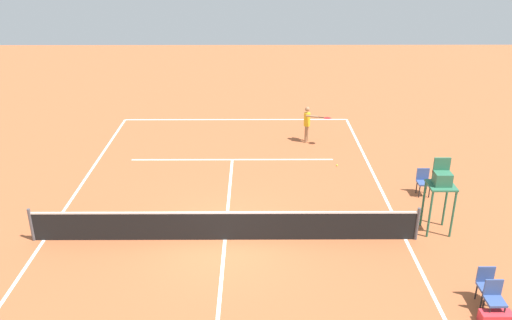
{
  "coord_description": "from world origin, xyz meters",
  "views": [
    {
      "loc": [
        -0.88,
        13.98,
        8.68
      ],
      "look_at": [
        -0.97,
        -4.27,
        0.8
      ],
      "focal_mm": 37.45,
      "sensor_mm": 36.0,
      "label": 1
    }
  ],
  "objects_px": {
    "tennis_ball": "(337,165)",
    "courtside_chair_mid": "(423,181)",
    "umpire_chair": "(441,184)",
    "equipment_bag": "(496,318)",
    "courtside_chair_far": "(494,297)",
    "courtside_chair_near": "(487,284)",
    "player_serving": "(308,121)"
  },
  "relations": [
    {
      "from": "tennis_ball",
      "to": "courtside_chair_near",
      "type": "height_order",
      "value": "courtside_chair_near"
    },
    {
      "from": "umpire_chair",
      "to": "courtside_chair_mid",
      "type": "relative_size",
      "value": 2.54
    },
    {
      "from": "tennis_ball",
      "to": "courtside_chair_near",
      "type": "relative_size",
      "value": 0.07
    },
    {
      "from": "tennis_ball",
      "to": "courtside_chair_far",
      "type": "relative_size",
      "value": 0.07
    },
    {
      "from": "tennis_ball",
      "to": "courtside_chair_far",
      "type": "bearing_deg",
      "value": 105.31
    },
    {
      "from": "courtside_chair_mid",
      "to": "courtside_chair_far",
      "type": "height_order",
      "value": "same"
    },
    {
      "from": "courtside_chair_near",
      "to": "courtside_chair_far",
      "type": "xyz_separation_m",
      "value": [
        0.03,
        0.54,
        0.0
      ]
    },
    {
      "from": "tennis_ball",
      "to": "courtside_chair_far",
      "type": "distance_m",
      "value": 9.36
    },
    {
      "from": "tennis_ball",
      "to": "courtside_chair_near",
      "type": "distance_m",
      "value": 8.85
    },
    {
      "from": "equipment_bag",
      "to": "courtside_chair_mid",
      "type": "bearing_deg",
      "value": -91.79
    },
    {
      "from": "courtside_chair_near",
      "to": "courtside_chair_far",
      "type": "bearing_deg",
      "value": 86.46
    },
    {
      "from": "player_serving",
      "to": "courtside_chair_near",
      "type": "xyz_separation_m",
      "value": [
        -3.45,
        11.13,
        -0.43
      ]
    },
    {
      "from": "umpire_chair",
      "to": "courtside_chair_near",
      "type": "relative_size",
      "value": 2.54
    },
    {
      "from": "player_serving",
      "to": "courtside_chair_far",
      "type": "height_order",
      "value": "player_serving"
    },
    {
      "from": "tennis_ball",
      "to": "courtside_chair_mid",
      "type": "xyz_separation_m",
      "value": [
        -2.67,
        2.48,
        0.5
      ]
    },
    {
      "from": "courtside_chair_far",
      "to": "equipment_bag",
      "type": "height_order",
      "value": "courtside_chair_far"
    },
    {
      "from": "tennis_ball",
      "to": "courtside_chair_mid",
      "type": "height_order",
      "value": "courtside_chair_mid"
    },
    {
      "from": "player_serving",
      "to": "courtside_chair_near",
      "type": "bearing_deg",
      "value": 37.26
    },
    {
      "from": "tennis_ball",
      "to": "player_serving",
      "type": "bearing_deg",
      "value": -70.41
    },
    {
      "from": "courtside_chair_mid",
      "to": "player_serving",
      "type": "bearing_deg",
      "value": -54.88
    },
    {
      "from": "umpire_chair",
      "to": "courtside_chair_near",
      "type": "bearing_deg",
      "value": 92.6
    },
    {
      "from": "player_serving",
      "to": "tennis_ball",
      "type": "xyz_separation_m",
      "value": [
        -0.95,
        2.66,
        -0.93
      ]
    },
    {
      "from": "courtside_chair_far",
      "to": "equipment_bag",
      "type": "distance_m",
      "value": 0.47
    },
    {
      "from": "courtside_chair_near",
      "to": "courtside_chair_mid",
      "type": "relative_size",
      "value": 1.0
    },
    {
      "from": "player_serving",
      "to": "courtside_chair_far",
      "type": "bearing_deg",
      "value": 36.36
    },
    {
      "from": "courtside_chair_near",
      "to": "courtside_chair_mid",
      "type": "xyz_separation_m",
      "value": [
        -0.17,
        -6.0,
        0.0
      ]
    },
    {
      "from": "courtside_chair_far",
      "to": "equipment_bag",
      "type": "bearing_deg",
      "value": 87.8
    },
    {
      "from": "tennis_ball",
      "to": "umpire_chair",
      "type": "bearing_deg",
      "value": 115.14
    },
    {
      "from": "umpire_chair",
      "to": "courtside_chair_far",
      "type": "distance_m",
      "value": 4.17
    },
    {
      "from": "umpire_chair",
      "to": "equipment_bag",
      "type": "height_order",
      "value": "umpire_chair"
    },
    {
      "from": "player_serving",
      "to": "courtside_chair_mid",
      "type": "relative_size",
      "value": 1.71
    },
    {
      "from": "umpire_chair",
      "to": "equipment_bag",
      "type": "xyz_separation_m",
      "value": [
        -0.11,
        4.29,
        -1.46
      ]
    }
  ]
}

